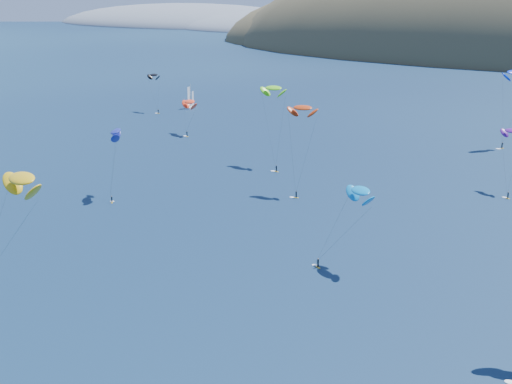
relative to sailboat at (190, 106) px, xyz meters
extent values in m
ellipsoid|color=#3D3526|center=(-29.20, 380.81, -8.12)|extent=(340.00, 240.00, 120.00)
ellipsoid|color=slate|center=(-369.20, 550.81, -4.52)|extent=(400.00, 240.00, 60.00)
ellipsoid|color=slate|center=(-229.20, 510.81, -3.56)|extent=(240.00, 180.00, 44.00)
cube|color=silver|center=(0.00, -0.02, -0.57)|extent=(3.72, 7.70, 0.89)
cylinder|color=silver|center=(0.00, 0.48, 4.64)|extent=(0.14, 0.14, 10.42)
cube|color=gold|center=(33.23, -52.09, -0.88)|extent=(1.62, 1.14, 0.09)
cylinder|color=black|center=(33.23, -52.09, 0.12)|extent=(0.37, 0.37, 1.69)
sphere|color=#8C6047|center=(33.23, -52.09, 1.10)|extent=(0.28, 0.28, 0.28)
ellipsoid|color=#FA3D1D|center=(31.26, -46.89, 11.12)|extent=(9.97, 7.94, 5.05)
ellipsoid|color=gold|center=(83.93, -178.48, 20.57)|extent=(12.31, 8.43, 6.28)
cube|color=gold|center=(84.74, -80.95, -0.88)|extent=(1.54, 0.63, 0.08)
cylinder|color=black|center=(84.74, -80.95, 0.06)|extent=(0.35, 0.35, 1.60)
sphere|color=#8C6047|center=(84.74, -80.95, 0.99)|extent=(0.27, 0.27, 0.27)
ellipsoid|color=#62DA1A|center=(78.93, -71.87, 22.65)|extent=(9.30, 5.24, 4.93)
cube|color=gold|center=(138.29, -16.70, -0.87)|extent=(1.42, 1.57, 0.09)
cylinder|color=black|center=(138.29, -16.70, 0.16)|extent=(0.39, 0.39, 1.76)
sphere|color=#8C6047|center=(138.29, -16.70, 1.18)|extent=(0.30, 0.30, 0.30)
cube|color=gold|center=(125.83, -143.17, -0.88)|extent=(1.38, 1.22, 0.08)
cylinder|color=black|center=(125.83, -143.17, 0.02)|extent=(0.34, 0.34, 1.53)
sphere|color=#8C6047|center=(125.83, -143.17, 0.91)|extent=(0.26, 0.26, 0.26)
ellipsoid|color=#0376C0|center=(132.23, -138.02, 14.66)|extent=(9.13, 8.42, 4.75)
cube|color=gold|center=(150.61, -76.22, -0.88)|extent=(1.37, 1.08, 0.08)
cylinder|color=black|center=(150.61, -76.22, -0.02)|extent=(0.32, 0.32, 1.47)
sphere|color=#8C6047|center=(150.61, -76.22, 0.83)|extent=(0.25, 0.25, 0.25)
ellipsoid|color=#4C127F|center=(148.48, -67.56, 15.45)|extent=(7.20, 6.14, 3.68)
cube|color=gold|center=(101.50, -102.30, -0.88)|extent=(1.47, 0.56, 0.08)
cylinder|color=black|center=(101.50, -102.30, 0.02)|extent=(0.34, 0.34, 1.53)
sphere|color=#8C6047|center=(101.50, -102.30, 0.91)|extent=(0.26, 0.26, 0.26)
ellipsoid|color=#AF310D|center=(100.05, -96.06, 21.99)|extent=(8.36, 4.55, 4.47)
cube|color=gold|center=(61.62, -128.87, -0.88)|extent=(1.08, 1.29, 0.07)
cylinder|color=black|center=(61.62, -128.87, -0.06)|extent=(0.31, 0.31, 1.41)
sphere|color=#8C6047|center=(61.62, -128.87, 0.76)|extent=(0.24, 0.24, 0.24)
ellipsoid|color=navy|center=(58.69, -122.32, 16.33)|extent=(8.16, 9.20, 4.74)
cube|color=gold|center=(-4.21, -18.52, -0.88)|extent=(1.50, 0.67, 0.08)
cylinder|color=black|center=(-4.21, -18.52, 0.03)|extent=(0.34, 0.34, 1.55)
sphere|color=#8C6047|center=(-4.21, -18.52, 0.93)|extent=(0.26, 0.26, 0.26)
ellipsoid|color=black|center=(-9.29, -13.91, 14.86)|extent=(7.47, 4.44, 3.91)
camera|label=1|loc=(178.12, -264.85, 53.97)|focal=50.00mm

